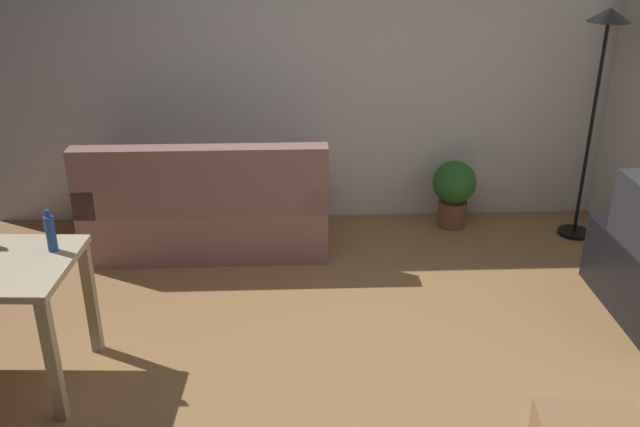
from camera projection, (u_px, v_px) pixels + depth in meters
ground_plane at (307, 365)px, 4.11m from camera, size 5.20×4.40×0.02m
wall_rear at (299, 60)px, 5.57m from camera, size 5.20×0.10×2.70m
couch at (208, 211)px, 5.41m from camera, size 1.84×0.84×0.92m
torchiere_lamp at (602, 63)px, 5.16m from camera, size 0.32×0.32×1.81m
potted_plant at (454, 189)px, 5.76m from camera, size 0.36×0.36×0.57m
bottle_blue at (51, 233)px, 3.74m from camera, size 0.05×0.05×0.24m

